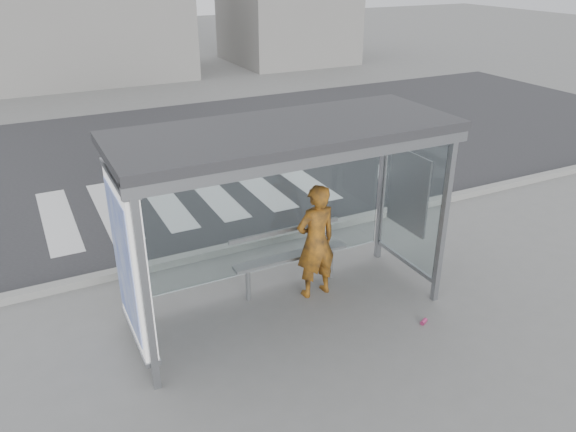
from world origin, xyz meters
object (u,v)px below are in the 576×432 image
object	(u,v)px
bench	(290,256)
person	(316,241)
soda_can	(424,322)
bus_shelter	(257,180)

from	to	relation	value
bench	person	bearing A→B (deg)	-50.73
bench	soda_can	size ratio (longest dim) A/B	15.80
bus_shelter	soda_can	world-z (taller)	bus_shelter
bench	soda_can	world-z (taller)	bench
bus_shelter	soda_can	size ratio (longest dim) A/B	38.58
soda_can	bench	bearing A→B (deg)	126.47
bus_shelter	person	world-z (taller)	bus_shelter
bench	bus_shelter	bearing A→B (deg)	-146.69
bus_shelter	soda_can	bearing A→B (deg)	-31.91
person	soda_can	bearing A→B (deg)	122.22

